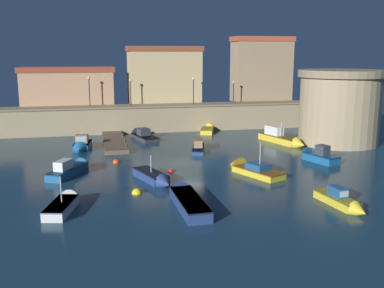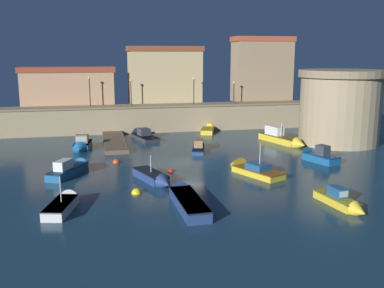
% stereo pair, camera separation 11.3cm
% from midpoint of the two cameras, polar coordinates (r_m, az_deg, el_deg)
% --- Properties ---
extents(ground_plane, '(101.34, 101.34, 0.00)m').
position_cam_midpoint_polar(ground_plane, '(43.61, -0.02, -2.30)').
color(ground_plane, '#19384C').
extents(quay_wall, '(43.17, 3.31, 3.56)m').
position_cam_midpoint_polar(quay_wall, '(61.07, -3.69, 3.35)').
color(quay_wall, '#9E8966').
rests_on(quay_wall, ground).
extents(old_town_backdrop, '(38.23, 4.96, 9.37)m').
position_cam_midpoint_polar(old_town_backdrop, '(64.50, -2.60, 8.59)').
color(old_town_backdrop, tan).
rests_on(old_town_backdrop, ground).
extents(fortress_tower, '(9.75, 9.75, 8.49)m').
position_cam_midpoint_polar(fortress_tower, '(54.81, 18.25, 4.52)').
color(fortress_tower, '#9E8966').
rests_on(fortress_tower, ground).
extents(pier_dock, '(2.52, 12.11, 0.70)m').
position_cam_midpoint_polar(pier_dock, '(53.25, -9.71, 0.30)').
color(pier_dock, brown).
rests_on(pier_dock, ground).
extents(quay_lamp_0, '(0.32, 0.32, 3.86)m').
position_cam_midpoint_polar(quay_lamp_0, '(59.95, -12.77, 7.07)').
color(quay_lamp_0, black).
rests_on(quay_lamp_0, quay_wall).
extents(quay_lamp_1, '(0.32, 0.32, 3.46)m').
position_cam_midpoint_polar(quay_lamp_1, '(60.16, -7.68, 7.04)').
color(quay_lamp_1, black).
rests_on(quay_lamp_1, quay_wall).
extents(quay_lamp_2, '(0.32, 0.32, 3.58)m').
position_cam_midpoint_polar(quay_lamp_2, '(61.42, 0.29, 7.29)').
color(quay_lamp_2, black).
rests_on(quay_lamp_2, quay_wall).
extents(quay_lamp_3, '(0.32, 0.32, 3.00)m').
position_cam_midpoint_polar(quay_lamp_3, '(62.92, 5.37, 7.04)').
color(quay_lamp_3, black).
rests_on(quay_lamp_3, quay_wall).
extents(moored_boat_0, '(3.02, 5.51, 2.43)m').
position_cam_midpoint_polar(moored_boat_0, '(36.92, -4.64, -4.28)').
color(moored_boat_0, navy).
rests_on(moored_boat_0, ground).
extents(moored_boat_1, '(2.57, 5.93, 1.56)m').
position_cam_midpoint_polar(moored_boat_1, '(49.15, 0.90, -0.27)').
color(moored_boat_1, navy).
rests_on(moored_boat_1, ground).
extents(moored_boat_2, '(2.15, 4.72, 2.84)m').
position_cam_midpoint_polar(moored_boat_2, '(50.43, -13.70, -0.17)').
color(moored_boat_2, '#195689').
rests_on(moored_boat_2, ground).
extents(moored_boat_3, '(2.77, 4.49, 1.42)m').
position_cam_midpoint_polar(moored_boat_3, '(60.04, 2.08, 1.84)').
color(moored_boat_3, gold).
rests_on(moored_boat_3, ground).
extents(moored_boat_4, '(4.13, 6.26, 3.47)m').
position_cam_midpoint_polar(moored_boat_4, '(39.97, 7.33, -3.13)').
color(moored_boat_4, gold).
rests_on(moored_boat_4, ground).
extents(moored_boat_5, '(3.53, 7.49, 2.75)m').
position_cam_midpoint_polar(moored_boat_5, '(53.62, 11.42, 0.71)').
color(moored_boat_5, gold).
rests_on(moored_boat_5, ground).
extents(moored_boat_6, '(2.50, 5.14, 2.74)m').
position_cam_midpoint_polar(moored_boat_6, '(32.03, -15.74, -7.22)').
color(moored_boat_6, silver).
rests_on(moored_boat_6, ground).
extents(moored_boat_7, '(4.10, 6.29, 1.80)m').
position_cam_midpoint_polar(moored_boat_7, '(40.98, -14.86, -2.93)').
color(moored_boat_7, '#195689').
rests_on(moored_boat_7, ground).
extents(moored_boat_8, '(2.87, 4.76, 2.06)m').
position_cam_midpoint_polar(moored_boat_8, '(45.72, 15.53, -1.45)').
color(moored_boat_8, '#195689').
rests_on(moored_boat_8, ground).
extents(moored_boat_9, '(1.76, 7.43, 1.49)m').
position_cam_midpoint_polar(moored_boat_9, '(31.59, -0.71, -6.92)').
color(moored_boat_9, navy).
rests_on(moored_boat_9, ground).
extents(moored_boat_11, '(1.76, 4.99, 1.54)m').
position_cam_midpoint_polar(moored_boat_11, '(32.66, 18.54, -6.91)').
color(moored_boat_11, gold).
rests_on(moored_boat_11, ground).
extents(moored_boat_12, '(3.38, 6.55, 1.93)m').
position_cam_midpoint_polar(moored_boat_12, '(56.50, -6.36, 1.15)').
color(moored_boat_12, '#333338').
rests_on(moored_boat_12, ground).
extents(mooring_buoy_0, '(0.67, 0.67, 0.67)m').
position_cam_midpoint_polar(mooring_buoy_0, '(44.02, -9.48, -2.33)').
color(mooring_buoy_0, '#EA4C19').
rests_on(mooring_buoy_0, ground).
extents(mooring_buoy_1, '(0.78, 0.78, 0.78)m').
position_cam_midpoint_polar(mooring_buoy_1, '(34.33, -6.93, -6.21)').
color(mooring_buoy_1, yellow).
rests_on(mooring_buoy_1, ground).
extents(mooring_buoy_2, '(0.50, 0.50, 0.50)m').
position_cam_midpoint_polar(mooring_buoy_2, '(40.23, -2.58, -3.50)').
color(mooring_buoy_2, red).
rests_on(mooring_buoy_2, ground).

